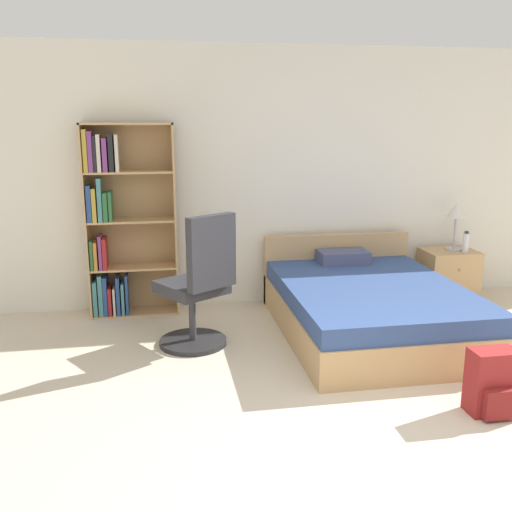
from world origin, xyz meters
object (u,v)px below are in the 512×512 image
Objects in this scene: table_lamp at (456,214)px; backpack_red at (493,384)px; office_chair at (199,289)px; bookshelf at (119,224)px; nightstand at (448,274)px; water_bottle at (466,242)px; bed at (368,306)px.

table_lamp is 2.66m from backpack_red.
table_lamp is (2.78, 0.93, 0.40)m from office_chair.
table_lamp is (3.46, -0.07, 0.01)m from bookshelf.
nightstand reaches higher than backpack_red.
bookshelf is 8.30× the size of water_bottle.
bed is 4.79× the size of backpack_red.
bookshelf is at bearing 135.48° from backpack_red.
office_chair is 2.27× the size of table_lamp.
bookshelf is 0.89× the size of bed.
bed is 1.45m from nightstand.
nightstand is 1.25× the size of backpack_red.
table_lamp reaches higher than water_bottle.
bookshelf reaches higher than office_chair.
bed is 1.58m from backpack_red.
nightstand is at bearing -1.42° from bookshelf.
backpack_red is (-1.05, -2.24, -0.43)m from water_bottle.
office_chair is 2.65× the size of backpack_red.
bookshelf is 2.47m from bed.
backpack_red is (-0.99, -2.37, -0.71)m from table_lamp.
bookshelf reaches higher than bed.
table_lamp is at bearing 19.61° from nightstand.
nightstand is 2.53m from backpack_red.
bookshelf reaches higher than water_bottle.
office_chair reaches higher than backpack_red.
bookshelf is 1.27m from office_chair.
backpack_red is (1.80, -1.44, -0.31)m from office_chair.
backpack_red is at bearing -111.79° from nightstand.
water_bottle is at bearing 27.66° from bed.
bookshelf reaches higher than nightstand.
bed is 4.10× the size of table_lamp.
bookshelf is 3.48m from nightstand.
water_bottle is 2.51m from backpack_red.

